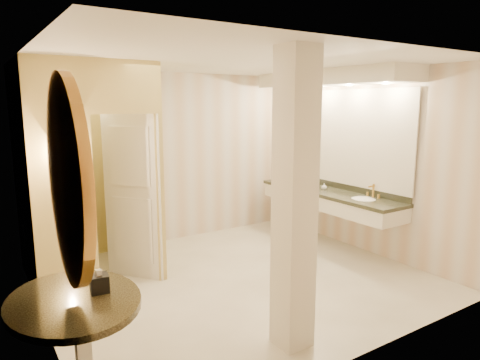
{
  "coord_description": "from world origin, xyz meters",
  "views": [
    {
      "loc": [
        -2.77,
        -4.33,
        2.21
      ],
      "look_at": [
        0.16,
        0.2,
        1.25
      ],
      "focal_mm": 32.0,
      "sensor_mm": 36.0,
      "label": 1
    }
  ],
  "objects": [
    {
      "name": "toilet",
      "position": [
        -1.95,
        1.63,
        0.39
      ],
      "size": [
        0.66,
        0.86,
        0.78
      ],
      "primitive_type": "imported",
      "rotation": [
        0.0,
        0.0,
        2.81
      ],
      "color": "white",
      "rests_on": "floor"
    },
    {
      "name": "soap_bottle_b",
      "position": [
        1.95,
        0.51,
        0.93
      ],
      "size": [
        0.1,
        0.1,
        0.1
      ],
      "primitive_type": "imported",
      "rotation": [
        0.0,
        0.0,
        -0.37
      ],
      "color": "silver",
      "rests_on": "vanity"
    },
    {
      "name": "soap_bottle_a",
      "position": [
        1.9,
        0.64,
        0.95
      ],
      "size": [
        0.07,
        0.07,
        0.14
      ],
      "primitive_type": "imported",
      "rotation": [
        0.0,
        0.0,
        -0.1
      ],
      "color": "beige",
      "rests_on": "vanity"
    },
    {
      "name": "pillar",
      "position": [
        -0.36,
        -1.5,
        1.35
      ],
      "size": [
        0.3,
        0.3,
        2.7
      ],
      "primitive_type": "cube",
      "color": "silver",
      "rests_on": "floor"
    },
    {
      "name": "floor",
      "position": [
        0.0,
        0.0,
        0.0
      ],
      "size": [
        4.5,
        4.5,
        0.0
      ],
      "primitive_type": "plane",
      "color": "silver",
      "rests_on": "ground"
    },
    {
      "name": "soap_bottle_c",
      "position": [
        1.86,
        0.66,
        0.97
      ],
      "size": [
        0.08,
        0.08,
        0.2
      ],
      "primitive_type": "imported",
      "rotation": [
        0.0,
        0.0,
        -0.11
      ],
      "color": "#C6B28C",
      "rests_on": "vanity"
    },
    {
      "name": "wall_right",
      "position": [
        2.25,
        0.0,
        1.35
      ],
      "size": [
        0.02,
        4.0,
        2.7
      ],
      "primitive_type": "cube",
      "color": "beige",
      "rests_on": "floor"
    },
    {
      "name": "ceiling",
      "position": [
        0.0,
        0.0,
        2.7
      ],
      "size": [
        4.5,
        4.5,
        0.0
      ],
      "primitive_type": "plane",
      "rotation": [
        3.14,
        0.0,
        0.0
      ],
      "color": "silver",
      "rests_on": "wall_back"
    },
    {
      "name": "wall_back",
      "position": [
        0.0,
        2.0,
        1.35
      ],
      "size": [
        4.5,
        0.02,
        2.7
      ],
      "primitive_type": "cube",
      "color": "beige",
      "rests_on": "floor"
    },
    {
      "name": "vanity",
      "position": [
        1.98,
        0.4,
        1.63
      ],
      "size": [
        0.75,
        2.75,
        2.09
      ],
      "color": "silver",
      "rests_on": "floor"
    },
    {
      "name": "wall_left",
      "position": [
        -2.25,
        0.0,
        1.35
      ],
      "size": [
        0.02,
        4.0,
        2.7
      ],
      "primitive_type": "cube",
      "color": "beige",
      "rests_on": "floor"
    },
    {
      "name": "tissue_box",
      "position": [
        -2.05,
        -1.35,
        0.94
      ],
      "size": [
        0.14,
        0.14,
        0.13
      ],
      "primitive_type": "cube",
      "rotation": [
        0.0,
        0.0,
        -0.12
      ],
      "color": "black",
      "rests_on": "console_shelf"
    },
    {
      "name": "toilet_closet",
      "position": [
        -1.13,
        0.96,
        1.39
      ],
      "size": [
        1.5,
        1.55,
        2.7
      ],
      "color": "#F1E37E",
      "rests_on": "floor"
    },
    {
      "name": "console_shelf",
      "position": [
        -2.21,
        -1.36,
        1.35
      ],
      "size": [
        1.12,
        1.12,
        2.01
      ],
      "color": "black",
      "rests_on": "floor"
    },
    {
      "name": "wall_sconce",
      "position": [
        -1.93,
        0.43,
        1.73
      ],
      "size": [
        0.14,
        0.14,
        0.42
      ],
      "color": "#BB913C",
      "rests_on": "toilet_closet"
    },
    {
      "name": "wall_front",
      "position": [
        0.0,
        -2.0,
        1.35
      ],
      "size": [
        4.5,
        0.02,
        2.7
      ],
      "primitive_type": "cube",
      "color": "beige",
      "rests_on": "floor"
    }
  ]
}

